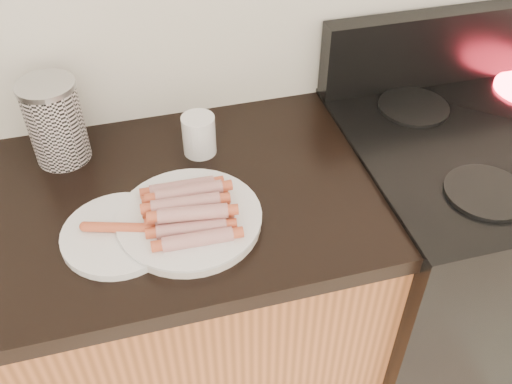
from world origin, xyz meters
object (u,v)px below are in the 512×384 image
object	(u,v)px
stove	(463,260)
main_plate	(190,221)
mug	(199,135)
canister	(55,122)
side_plate	(119,234)

from	to	relation	value
stove	main_plate	distance (m)	0.92
main_plate	stove	bearing A→B (deg)	5.85
stove	mug	bearing A→B (deg)	168.35
stove	canister	distance (m)	1.19
canister	side_plate	bearing A→B (deg)	-71.13
stove	mug	size ratio (longest dim) A/B	9.42
stove	canister	xyz separation A→B (m)	(-1.04, 0.21, 0.54)
stove	main_plate	size ratio (longest dim) A/B	3.12
mug	canister	bearing A→B (deg)	168.46
main_plate	mug	world-z (taller)	mug
side_plate	main_plate	bearing A→B (deg)	-0.34
main_plate	mug	size ratio (longest dim) A/B	3.02
side_plate	mug	bearing A→B (deg)	47.96
side_plate	mug	world-z (taller)	mug
main_plate	canister	world-z (taller)	canister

